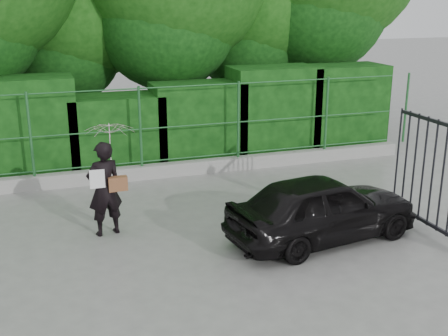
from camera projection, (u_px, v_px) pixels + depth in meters
name	position (u px, v px, depth m)	size (l,w,h in m)	color
ground	(172.00, 269.00, 8.50)	(80.00, 80.00, 0.00)	gray
kerb	(125.00, 174.00, 12.53)	(14.00, 0.25, 0.30)	#9E9E99
fence	(132.00, 128.00, 12.29)	(14.13, 0.06, 1.80)	#215A2A
hedge	(119.00, 125.00, 13.19)	(14.20, 1.20, 2.27)	black
woman	(108.00, 164.00, 9.45)	(0.90, 0.85, 1.95)	black
car	(323.00, 208.00, 9.39)	(1.34, 3.33, 1.14)	black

